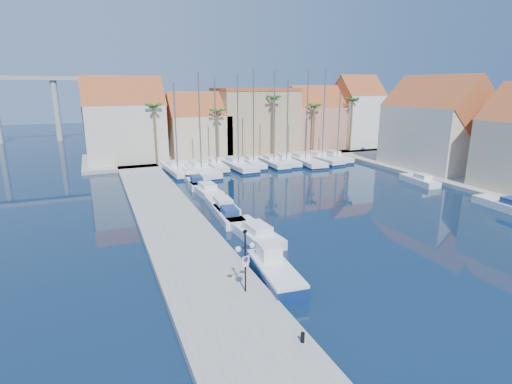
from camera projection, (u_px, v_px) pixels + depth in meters
ground at (342, 273)px, 27.45m from camera, size 260.00×260.00×0.00m
quay_west at (173, 225)px, 36.16m from camera, size 6.00×77.00×0.50m
shore_north at (240, 153)px, 73.95m from camera, size 54.00×16.00×0.50m
shore_east at (483, 181)px, 52.51m from camera, size 12.00×60.00×0.50m
lamp_post at (245, 252)px, 23.30m from camera, size 1.31×0.60×3.93m
bollard at (303, 337)px, 19.17m from camera, size 0.20×0.20×0.51m
fishing_boat at (275, 270)px, 26.19m from camera, size 2.56×6.30×2.15m
motorboat_west_0 at (254, 232)px, 33.63m from camera, size 2.84×7.42×1.40m
motorboat_west_1 at (228, 215)px, 38.02m from camera, size 2.34×6.17×1.40m
motorboat_west_2 at (222, 205)px, 41.24m from camera, size 2.38×6.78×1.40m
motorboat_west_3 at (206, 189)px, 47.44m from camera, size 2.61×7.15×1.40m
motorboat_west_4 at (196, 182)px, 51.08m from camera, size 2.34×6.13×1.40m
motorboat_west_5 at (188, 173)px, 55.99m from camera, size 2.33×7.10×1.40m
motorboat_west_6 at (177, 166)px, 60.77m from camera, size 2.55×6.39×1.40m
motorboat_east_0 at (510, 206)px, 40.92m from camera, size 2.71×7.34×1.40m
motorboat_east_1 at (420, 180)px, 52.02m from camera, size 2.42×6.08×1.40m
sailboat_0 at (177, 169)px, 58.31m from camera, size 3.33×10.47×12.89m
sailboat_1 at (200, 169)px, 58.46m from camera, size 3.23×11.94×14.15m
sailboat_2 at (216, 165)px, 61.14m from camera, size 2.62×8.45×13.68m
sailboat_3 at (237, 165)px, 61.69m from camera, size 3.49×10.73×14.06m
sailboat_4 at (253, 162)px, 63.15m from camera, size 2.64×8.18×14.90m
sailboat_5 at (272, 162)px, 63.66m from camera, size 2.50×9.01×14.60m
sailboat_6 at (285, 161)px, 64.91m from camera, size 2.95×8.72×13.32m
sailboat_7 at (304, 160)px, 65.46m from camera, size 3.48×11.35×14.87m
sailboat_8 at (320, 158)px, 67.29m from camera, size 3.55×10.43×14.94m
sailboat_9 at (336, 157)px, 68.18m from camera, size 2.78×8.46×11.71m
building_0 at (125, 124)px, 64.11m from camera, size 12.30×9.00×13.50m
building_1 at (198, 128)px, 68.82m from camera, size 10.30×8.00×11.00m
building_2 at (255, 120)px, 73.49m from camera, size 14.20×10.20×11.50m
building_3 at (314, 121)px, 77.10m from camera, size 10.30×8.00×12.00m
building_4 at (356, 114)px, 79.21m from camera, size 8.30×8.00×14.00m
building_6 at (435, 127)px, 58.93m from camera, size 9.00×14.30×13.50m
palm_0 at (154, 108)px, 60.44m from camera, size 2.60×2.60×10.15m
palm_1 at (217, 113)px, 64.35m from camera, size 2.60×2.60×9.15m
palm_2 at (274, 100)px, 67.52m from camera, size 2.60×2.60×11.15m
palm_3 at (314, 108)px, 70.82m from camera, size 2.60×2.60×9.65m
palm_4 at (352, 102)px, 73.50m from camera, size 2.60×2.60×10.65m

